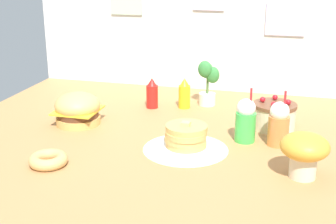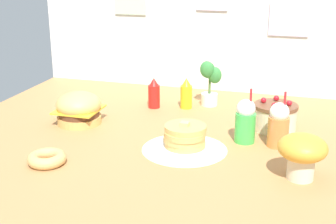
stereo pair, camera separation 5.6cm
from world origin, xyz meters
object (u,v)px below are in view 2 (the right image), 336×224
object	(u,v)px
ketchup_bottle	(154,94)
orange_float_cup	(279,125)
burger	(79,109)
layer_cake	(275,117)
cream_soda_cup	(245,121)
donut_pink_glaze	(47,158)
mustard_bottle	(186,94)
mushroom_stool	(302,152)
pancake_stack	(185,139)
potted_plant	(210,82)

from	to	relation	value
ketchup_bottle	orange_float_cup	distance (m)	0.83
burger	layer_cake	bearing A→B (deg)	11.22
cream_soda_cup	donut_pink_glaze	size ratio (longest dim) A/B	1.61
mustard_bottle	donut_pink_glaze	world-z (taller)	mustard_bottle
burger	ketchup_bottle	size ratio (longest dim) A/B	1.33
burger	orange_float_cup	distance (m)	1.03
donut_pink_glaze	mushroom_stool	size ratio (longest dim) A/B	0.85
burger	pancake_stack	xyz separation A→B (m)	(0.63, -0.19, -0.03)
orange_float_cup	mushroom_stool	bearing A→B (deg)	-70.59
ketchup_bottle	cream_soda_cup	world-z (taller)	cream_soda_cup
cream_soda_cup	mushroom_stool	world-z (taller)	cream_soda_cup
orange_float_cup	potted_plant	distance (m)	0.68
ketchup_bottle	donut_pink_glaze	xyz separation A→B (m)	(-0.20, -0.88, -0.06)
layer_cake	orange_float_cup	world-z (taller)	orange_float_cup
pancake_stack	mushroom_stool	size ratio (longest dim) A/B	1.55
layer_cake	potted_plant	xyz separation A→B (m)	(-0.40, 0.30, 0.08)
layer_cake	ketchup_bottle	size ratio (longest dim) A/B	1.25
burger	layer_cake	world-z (taller)	burger
ketchup_bottle	mustard_bottle	distance (m)	0.19
ketchup_bottle	potted_plant	world-z (taller)	potted_plant
burger	pancake_stack	size ratio (longest dim) A/B	0.78
mushroom_stool	cream_soda_cup	bearing A→B (deg)	129.08
layer_cake	mustard_bottle	size ratio (longest dim) A/B	1.25
potted_plant	pancake_stack	bearing A→B (deg)	-87.52
layer_cake	mushroom_stool	xyz separation A→B (m)	(0.14, -0.54, 0.05)
burger	mustard_bottle	size ratio (longest dim) A/B	1.33
layer_cake	ketchup_bottle	bearing A→B (deg)	166.44
layer_cake	mustard_bottle	distance (m)	0.57
orange_float_cup	donut_pink_glaze	distance (m)	1.05
orange_float_cup	mushroom_stool	xyz separation A→B (m)	(0.11, -0.32, 0.01)
cream_soda_cup	ketchup_bottle	bearing A→B (deg)	146.58
mustard_bottle	cream_soda_cup	size ratio (longest dim) A/B	0.67
potted_plant	mushroom_stool	bearing A→B (deg)	-57.12
layer_cake	potted_plant	distance (m)	0.51
burger	donut_pink_glaze	world-z (taller)	burger
mustard_bottle	mushroom_stool	distance (m)	1.01
donut_pink_glaze	cream_soda_cup	bearing A→B (deg)	32.43
orange_float_cup	ketchup_bottle	bearing A→B (deg)	151.92
orange_float_cup	cream_soda_cup	bearing A→B (deg)	176.68
layer_cake	mushroom_stool	bearing A→B (deg)	-75.21
burger	potted_plant	size ratio (longest dim) A/B	0.87
pancake_stack	orange_float_cup	bearing A→B (deg)	22.34
layer_cake	orange_float_cup	bearing A→B (deg)	-82.21
potted_plant	donut_pink_glaze	bearing A→B (deg)	-116.17
potted_plant	mustard_bottle	bearing A→B (deg)	-142.87
pancake_stack	potted_plant	distance (m)	0.70
pancake_stack	mustard_bottle	xyz separation A→B (m)	(-0.15, 0.60, 0.03)
ketchup_bottle	orange_float_cup	bearing A→B (deg)	-28.08
layer_cake	mustard_bottle	bearing A→B (deg)	157.64
pancake_stack	mushroom_stool	bearing A→B (deg)	-16.55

